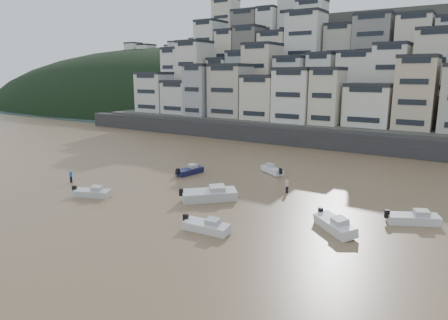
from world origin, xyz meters
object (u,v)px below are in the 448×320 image
Objects in this scene: boat_d at (413,217)px; boat_j at (92,191)px; person_blue at (71,176)px; person_pink at (287,186)px; boat_f at (190,170)px; boat_h at (272,169)px; boat_a at (207,225)px; boat_c at (209,193)px; boat_b at (335,223)px.

boat_d is 1.11× the size of boat_j.
person_pink is at bearing 23.58° from person_blue.
person_pink is (-14.60, 2.81, 0.15)m from boat_d.
boat_h is at bearing -45.65° from boat_f.
boat_a is 9.14m from boat_c.
boat_f is (-30.28, 3.64, -0.06)m from boat_d.
person_pink is at bearing 14.11° from boat_j.
boat_h is 1.00× the size of boat_f.
person_blue is at bearing 148.32° from boat_f.
boat_b reaches higher than boat_f.
boat_h is (0.25, 15.62, -0.27)m from boat_c.
person_pink is at bearing 142.07° from boat_d.
boat_d reaches higher than boat_f.
person_blue is (-7.56, 2.65, 0.22)m from boat_j.
boat_d is 30.50m from boat_f.
person_pink reaches higher than boat_j.
boat_d reaches higher than boat_a.
boat_h is (-4.80, 23.22, -0.01)m from boat_a.
person_pink is (18.71, 14.12, 0.22)m from boat_j.
boat_j is 25.38m from boat_h.
person_blue is (-10.59, -12.29, 0.21)m from boat_f.
boat_j is (-17.64, 1.34, -0.03)m from boat_a.
boat_c is (12.59, 6.27, 0.28)m from boat_j.
boat_j is 23.44m from person_pink.
boat_b reaches higher than boat_h.
person_pink is (5.87, -7.77, 0.21)m from boat_h.
boat_c is 1.41× the size of boat_f.
boat_h is 2.80× the size of person_pink.
boat_c reaches higher than boat_a.
boat_j is at bearing -128.29° from boat_b.
boat_c is 12.91m from boat_f.
boat_h reaches higher than boat_j.
person_blue reaches higher than boat_a.
person_blue is at bearing 167.31° from boat_a.
boat_f is (-24.46, 9.62, -0.10)m from boat_b.
boat_c is 1.21× the size of boat_b.
boat_c reaches higher than person_pink.
boat_d is at bearing -4.19° from boat_j.
person_pink reaches higher than boat_f.
boat_b is 3.22× the size of person_pink.
boat_j is at bearing -142.96° from person_pink.
boat_a is 0.88× the size of boat_b.
boat_c reaches higher than person_blue.
boat_b is at bearing 164.77° from boat_h.
boat_a is at bearing -8.99° from person_blue.
boat_c is at bearing 122.36° from boat_h.
boat_a is 21.88m from boat_f.
person_blue is 28.66m from person_pink.
boat_d reaches higher than boat_h.
boat_h is 2.80× the size of person_blue.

